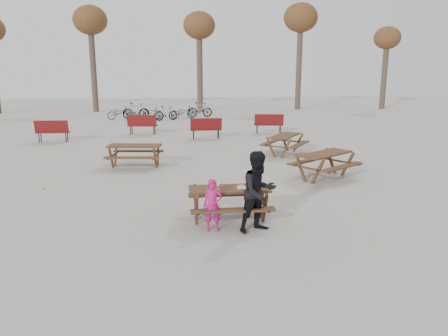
{
  "coord_description": "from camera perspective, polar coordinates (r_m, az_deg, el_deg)",
  "views": [
    {
      "loc": [
        -1.25,
        -9.29,
        3.42
      ],
      "look_at": [
        0.0,
        1.0,
        1.0
      ],
      "focal_mm": 35.0,
      "sensor_mm": 36.0,
      "label": 1
    }
  ],
  "objects": [
    {
      "name": "picnic_table_east",
      "position": [
        13.93,
        13.01,
        0.3
      ],
      "size": [
        2.41,
        2.32,
        0.81
      ],
      "primitive_type": null,
      "rotation": [
        0.0,
        0.0,
        0.61
      ],
      "color": "#3C2116",
      "rests_on": "ground"
    },
    {
      "name": "main_picnic_table",
      "position": [
        9.79,
        0.71,
        -3.68
      ],
      "size": [
        1.8,
        1.45,
        0.78
      ],
      "color": "#3C2116",
      "rests_on": "ground"
    },
    {
      "name": "child",
      "position": [
        9.23,
        -1.48,
        -4.88
      ],
      "size": [
        0.43,
        0.3,
        1.13
      ],
      "primitive_type": "imported",
      "rotation": [
        0.0,
        0.0,
        -0.07
      ],
      "color": "#BA176E",
      "rests_on": "ground"
    },
    {
      "name": "fallen_leaves",
      "position": [
        12.4,
        1.46,
        -2.86
      ],
      "size": [
        11.0,
        11.0,
        0.01
      ],
      "primitive_type": null,
      "color": "gold",
      "rests_on": "ground"
    },
    {
      "name": "park_bench_row",
      "position": [
        21.77,
        -7.03,
        5.38
      ],
      "size": [
        12.06,
        2.47,
        1.03
      ],
      "color": "maroon",
      "rests_on": "ground"
    },
    {
      "name": "soda_bottle",
      "position": [
        9.58,
        -0.71,
        -2.43
      ],
      "size": [
        0.07,
        0.07,
        0.17
      ],
      "color": "silver",
      "rests_on": "main_picnic_table"
    },
    {
      "name": "picnic_table_north",
      "position": [
        15.44,
        -11.53,
        1.55
      ],
      "size": [
        1.98,
        1.68,
        0.77
      ],
      "primitive_type": null,
      "rotation": [
        0.0,
        0.0,
        -0.14
      ],
      "color": "#3C2116",
      "rests_on": "ground"
    },
    {
      "name": "bread_roll",
      "position": [
        9.7,
        2.29,
        -2.33
      ],
      "size": [
        0.14,
        0.06,
        0.05
      ],
      "primitive_type": "ellipsoid",
      "color": "tan",
      "rests_on": "food_tray"
    },
    {
      "name": "picnic_table_far",
      "position": [
        17.5,
        7.96,
        3.04
      ],
      "size": [
        2.21,
        2.3,
        0.77
      ],
      "primitive_type": null,
      "rotation": [
        0.0,
        0.0,
        0.97
      ],
      "color": "#3C2116",
      "rests_on": "ground"
    },
    {
      "name": "food_tray",
      "position": [
        9.71,
        2.29,
        -2.57
      ],
      "size": [
        0.18,
        0.11,
        0.03
      ],
      "primitive_type": "cube",
      "color": "white",
      "rests_on": "main_picnic_table"
    },
    {
      "name": "bicycle_row",
      "position": [
        29.62,
        -8.47,
        7.28
      ],
      "size": [
        7.07,
        2.41,
        1.05
      ],
      "color": "black",
      "rests_on": "ground"
    },
    {
      "name": "ground",
      "position": [
        9.98,
        0.7,
        -6.91
      ],
      "size": [
        80.0,
        80.0,
        0.0
      ],
      "primitive_type": "plane",
      "color": "gray",
      "rests_on": "ground"
    },
    {
      "name": "adult",
      "position": [
        9.15,
        4.57,
        -3.13
      ],
      "size": [
        1.04,
        0.95,
        1.73
      ],
      "primitive_type": "imported",
      "rotation": [
        0.0,
        0.0,
        0.43
      ],
      "color": "black",
      "rests_on": "ground"
    },
    {
      "name": "tree_row",
      "position": [
        34.62,
        -3.5,
        17.72
      ],
      "size": [
        32.17,
        3.52,
        8.26
      ],
      "color": "#382B21",
      "rests_on": "ground"
    }
  ]
}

